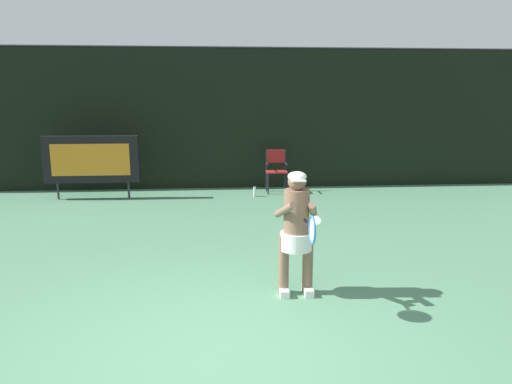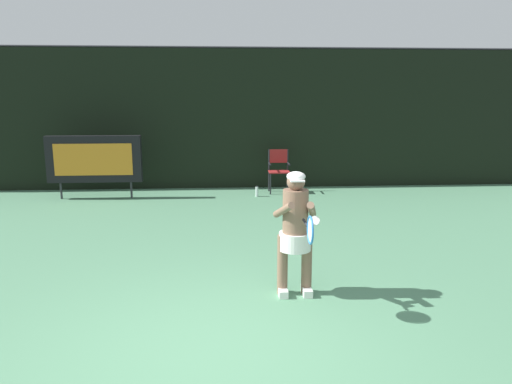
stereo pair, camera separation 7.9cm
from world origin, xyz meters
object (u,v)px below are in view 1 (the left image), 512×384
Objects in this scene: water_bottle at (255,192)px; tennis_player at (297,228)px; umpire_chair at (276,168)px; scoreboard at (91,159)px; tennis_racket at (312,229)px.

tennis_player is at bearing -89.53° from water_bottle.
umpire_chair is 0.92m from water_bottle.
tennis_player reaches higher than scoreboard.
scoreboard is at bearing 179.27° from water_bottle.
tennis_racket is (3.96, -6.55, 0.06)m from scoreboard.
tennis_racket is (-0.49, -7.00, 0.38)m from umpire_chair.
umpire_chair is at bearing 40.11° from water_bottle.
umpire_chair is 6.40m from tennis_player.
scoreboard is at bearing 118.50° from tennis_racket.
tennis_racket is (0.11, -6.50, 0.88)m from water_bottle.
tennis_player is at bearing -56.60° from scoreboard.
scoreboard is 7.09m from tennis_player.
scoreboard is at bearing -174.19° from umpire_chair.
tennis_player is 2.55× the size of tennis_racket.
water_bottle is at bearing -139.89° from umpire_chair.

